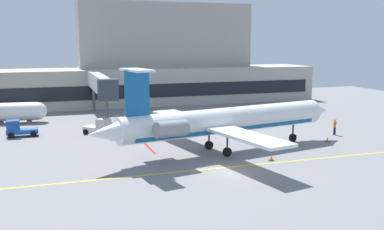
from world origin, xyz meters
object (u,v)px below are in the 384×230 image
object	(u,v)px
pushback_tractor	(99,127)
marshaller	(335,127)
regional_jet	(223,121)
fuel_tank	(14,112)
baggage_tug	(19,129)

from	to	relation	value
pushback_tractor	marshaller	size ratio (longest dim) A/B	1.79
regional_jet	fuel_tank	distance (m)	32.69
baggage_tug	marshaller	bearing A→B (deg)	-16.98
fuel_tank	pushback_tractor	bearing A→B (deg)	-48.49
pushback_tractor	regional_jet	bearing A→B (deg)	-49.29
fuel_tank	regional_jet	bearing A→B (deg)	-48.91
baggage_tug	pushback_tractor	distance (m)	9.57
marshaller	pushback_tractor	bearing A→B (deg)	161.28
regional_jet	marshaller	size ratio (longest dim) A/B	14.78
marshaller	baggage_tug	bearing A→B (deg)	163.02
baggage_tug	regional_jet	bearing A→B (deg)	-35.93
regional_jet	pushback_tractor	xyz separation A→B (m)	(-11.08, 12.88, -2.36)
baggage_tug	pushback_tractor	world-z (taller)	pushback_tractor
regional_jet	pushback_tractor	world-z (taller)	regional_jet
fuel_tank	marshaller	world-z (taller)	fuel_tank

